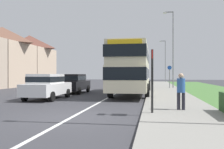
{
  "coord_description": "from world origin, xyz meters",
  "views": [
    {
      "loc": [
        3.01,
        -8.8,
        1.65
      ],
      "look_at": [
        0.57,
        5.83,
        1.6
      ],
      "focal_mm": 38.95,
      "sensor_mm": 36.0,
      "label": 1
    }
  ],
  "objects_px": {
    "double_decker_bus": "(132,68)",
    "parked_car_black": "(74,83)",
    "pedestrian_at_stop": "(181,90)",
    "street_lamp_mid": "(172,45)",
    "parked_car_white": "(47,85)",
    "street_lamp_far": "(165,59)",
    "cycle_route_sign": "(170,76)",
    "bus_stop_sign": "(152,76)"
  },
  "relations": [
    {
      "from": "pedestrian_at_stop",
      "to": "cycle_route_sign",
      "type": "distance_m",
      "value": 16.14
    },
    {
      "from": "parked_car_white",
      "to": "street_lamp_mid",
      "type": "xyz_separation_m",
      "value": [
        8.82,
        12.48,
        3.88
      ]
    },
    {
      "from": "street_lamp_mid",
      "to": "street_lamp_far",
      "type": "xyz_separation_m",
      "value": [
        0.14,
        19.12,
        -0.32
      ]
    },
    {
      "from": "bus_stop_sign",
      "to": "street_lamp_mid",
      "type": "relative_size",
      "value": 0.31
    },
    {
      "from": "pedestrian_at_stop",
      "to": "street_lamp_far",
      "type": "height_order",
      "value": "street_lamp_far"
    },
    {
      "from": "double_decker_bus",
      "to": "street_lamp_mid",
      "type": "height_order",
      "value": "street_lamp_mid"
    },
    {
      "from": "cycle_route_sign",
      "to": "street_lamp_far",
      "type": "distance_m",
      "value": 19.81
    },
    {
      "from": "parked_car_white",
      "to": "pedestrian_at_stop",
      "type": "height_order",
      "value": "pedestrian_at_stop"
    },
    {
      "from": "parked_car_white",
      "to": "cycle_route_sign",
      "type": "height_order",
      "value": "cycle_route_sign"
    },
    {
      "from": "cycle_route_sign",
      "to": "street_lamp_mid",
      "type": "bearing_deg",
      "value": 55.61
    },
    {
      "from": "parked_car_white",
      "to": "bus_stop_sign",
      "type": "bearing_deg",
      "value": -37.28
    },
    {
      "from": "bus_stop_sign",
      "to": "parked_car_white",
      "type": "bearing_deg",
      "value": 142.72
    },
    {
      "from": "cycle_route_sign",
      "to": "parked_car_black",
      "type": "bearing_deg",
      "value": -140.07
    },
    {
      "from": "double_decker_bus",
      "to": "parked_car_black",
      "type": "relative_size",
      "value": 2.6
    },
    {
      "from": "bus_stop_sign",
      "to": "street_lamp_mid",
      "type": "distance_m",
      "value": 18.0
    },
    {
      "from": "parked_car_white",
      "to": "pedestrian_at_stop",
      "type": "distance_m",
      "value": 8.89
    },
    {
      "from": "pedestrian_at_stop",
      "to": "street_lamp_mid",
      "type": "height_order",
      "value": "street_lamp_mid"
    },
    {
      "from": "double_decker_bus",
      "to": "bus_stop_sign",
      "type": "height_order",
      "value": "double_decker_bus"
    },
    {
      "from": "parked_car_black",
      "to": "bus_stop_sign",
      "type": "distance_m",
      "value": 12.06
    },
    {
      "from": "bus_stop_sign",
      "to": "cycle_route_sign",
      "type": "relative_size",
      "value": 1.03
    },
    {
      "from": "parked_car_white",
      "to": "street_lamp_far",
      "type": "distance_m",
      "value": 33.04
    },
    {
      "from": "double_decker_bus",
      "to": "parked_car_white",
      "type": "relative_size",
      "value": 2.6
    },
    {
      "from": "parked_car_white",
      "to": "street_lamp_far",
      "type": "height_order",
      "value": "street_lamp_far"
    },
    {
      "from": "street_lamp_mid",
      "to": "street_lamp_far",
      "type": "relative_size",
      "value": 1.08
    },
    {
      "from": "pedestrian_at_stop",
      "to": "double_decker_bus",
      "type": "bearing_deg",
      "value": 107.63
    },
    {
      "from": "pedestrian_at_stop",
      "to": "cycle_route_sign",
      "type": "height_order",
      "value": "cycle_route_sign"
    },
    {
      "from": "pedestrian_at_stop",
      "to": "street_lamp_mid",
      "type": "distance_m",
      "value": 17.03
    },
    {
      "from": "pedestrian_at_stop",
      "to": "cycle_route_sign",
      "type": "bearing_deg",
      "value": 87.81
    },
    {
      "from": "double_decker_bus",
      "to": "street_lamp_far",
      "type": "bearing_deg",
      "value": 81.85
    },
    {
      "from": "bus_stop_sign",
      "to": "street_lamp_mid",
      "type": "xyz_separation_m",
      "value": [
        2.13,
        17.57,
        3.24
      ]
    },
    {
      "from": "pedestrian_at_stop",
      "to": "cycle_route_sign",
      "type": "xyz_separation_m",
      "value": [
        0.62,
        16.12,
        0.45
      ]
    },
    {
      "from": "parked_car_white",
      "to": "pedestrian_at_stop",
      "type": "relative_size",
      "value": 2.56
    },
    {
      "from": "parked_car_white",
      "to": "cycle_route_sign",
      "type": "relative_size",
      "value": 1.7
    },
    {
      "from": "parked_car_black",
      "to": "pedestrian_at_stop",
      "type": "height_order",
      "value": "pedestrian_at_stop"
    },
    {
      "from": "parked_car_white",
      "to": "street_lamp_mid",
      "type": "height_order",
      "value": "street_lamp_mid"
    },
    {
      "from": "street_lamp_far",
      "to": "parked_car_white",
      "type": "bearing_deg",
      "value": -105.83
    },
    {
      "from": "double_decker_bus",
      "to": "cycle_route_sign",
      "type": "relative_size",
      "value": 4.41
    },
    {
      "from": "double_decker_bus",
      "to": "parked_car_black",
      "type": "xyz_separation_m",
      "value": [
        -4.97,
        0.33,
        -1.25
      ]
    },
    {
      "from": "parked_car_black",
      "to": "cycle_route_sign",
      "type": "xyz_separation_m",
      "value": [
        8.38,
        7.01,
        0.54
      ]
    },
    {
      "from": "parked_car_black",
      "to": "bus_stop_sign",
      "type": "height_order",
      "value": "bus_stop_sign"
    },
    {
      "from": "parked_car_white",
      "to": "bus_stop_sign",
      "type": "xyz_separation_m",
      "value": [
        6.69,
        -5.09,
        0.64
      ]
    },
    {
      "from": "parked_car_black",
      "to": "street_lamp_far",
      "type": "distance_m",
      "value": 28.24
    }
  ]
}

